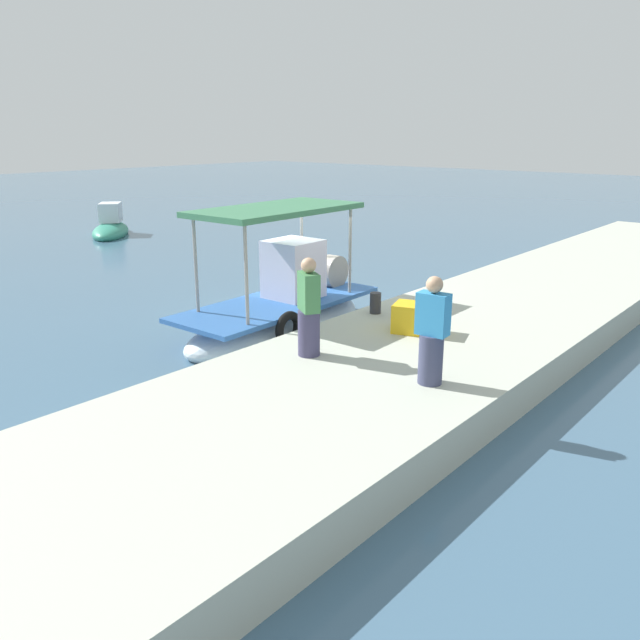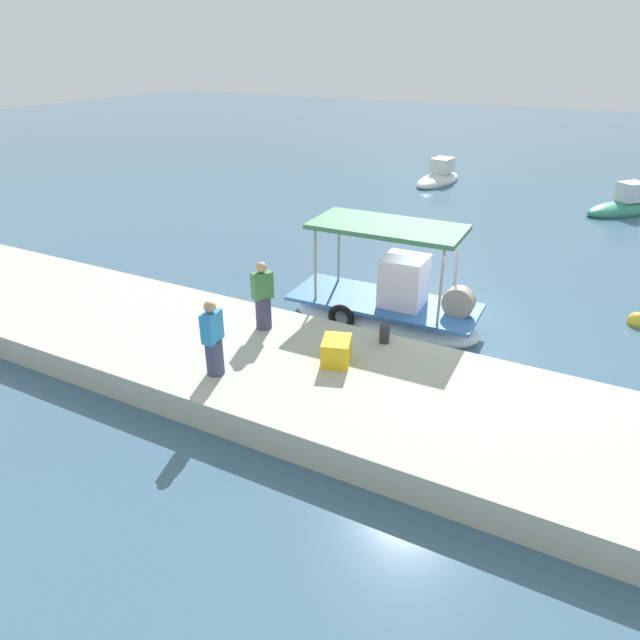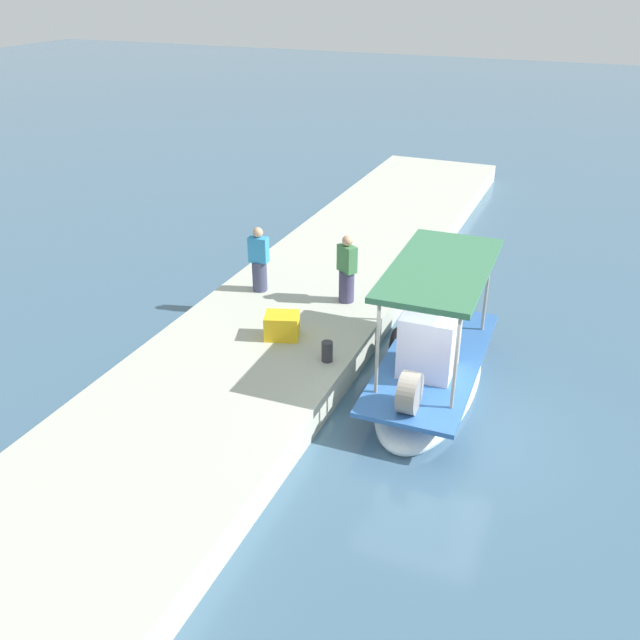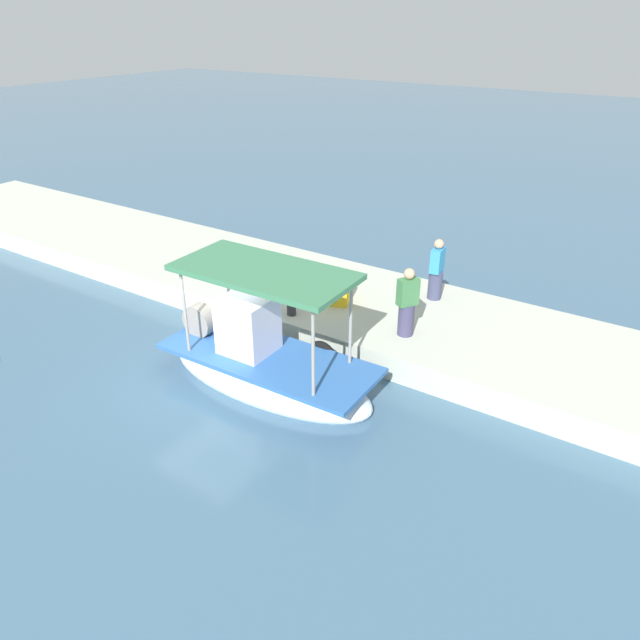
{
  "view_description": "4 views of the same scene",
  "coord_description": "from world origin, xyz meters",
  "px_view_note": "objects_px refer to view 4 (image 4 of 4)",
  "views": [
    {
      "loc": [
        -11.33,
        -10.05,
        4.4
      ],
      "look_at": [
        -2.07,
        -2.18,
        0.78
      ],
      "focal_mm": 35.77,
      "sensor_mm": 36.0,
      "label": 1
    },
    {
      "loc": [
        3.48,
        -13.5,
        7.01
      ],
      "look_at": [
        -1.97,
        -3.07,
        1.18
      ],
      "focal_mm": 31.78,
      "sensor_mm": 36.0,
      "label": 2
    },
    {
      "loc": [
        11.22,
        2.29,
        8.15
      ],
      "look_at": [
        -1.34,
        -2.95,
        1.17
      ],
      "focal_mm": 39.26,
      "sensor_mm": 36.0,
      "label": 3
    },
    {
      "loc": [
        -8.69,
        8.49,
        7.62
      ],
      "look_at": [
        -1.94,
        -1.75,
        1.2
      ],
      "focal_mm": 33.34,
      "sensor_mm": 36.0,
      "label": 4
    }
  ],
  "objects_px": {
    "mooring_bollard": "(291,307)",
    "cargo_crate": "(339,292)",
    "fisherman_near_bollard": "(407,305)",
    "fisherman_by_crate": "(436,272)",
    "main_fishing_boat": "(265,363)"
  },
  "relations": [
    {
      "from": "main_fishing_boat",
      "to": "fisherman_near_bollard",
      "type": "bearing_deg",
      "value": -128.25
    },
    {
      "from": "fisherman_near_bollard",
      "to": "cargo_crate",
      "type": "xyz_separation_m",
      "value": [
        2.3,
        -0.67,
        -0.5
      ]
    },
    {
      "from": "fisherman_near_bollard",
      "to": "fisherman_by_crate",
      "type": "bearing_deg",
      "value": -83.9
    },
    {
      "from": "main_fishing_boat",
      "to": "mooring_bollard",
      "type": "bearing_deg",
      "value": -69.92
    },
    {
      "from": "main_fishing_boat",
      "to": "mooring_bollard",
      "type": "distance_m",
      "value": 2.22
    },
    {
      "from": "fisherman_near_bollard",
      "to": "mooring_bollard",
      "type": "xyz_separation_m",
      "value": [
        2.9,
        0.67,
        -0.55
      ]
    },
    {
      "from": "fisherman_by_crate",
      "to": "mooring_bollard",
      "type": "height_order",
      "value": "fisherman_by_crate"
    },
    {
      "from": "fisherman_near_bollard",
      "to": "cargo_crate",
      "type": "height_order",
      "value": "fisherman_near_bollard"
    },
    {
      "from": "mooring_bollard",
      "to": "cargo_crate",
      "type": "distance_m",
      "value": 1.46
    },
    {
      "from": "main_fishing_boat",
      "to": "fisherman_by_crate",
      "type": "xyz_separation_m",
      "value": [
        -1.91,
        -4.99,
        0.91
      ]
    },
    {
      "from": "fisherman_by_crate",
      "to": "cargo_crate",
      "type": "height_order",
      "value": "fisherman_by_crate"
    },
    {
      "from": "mooring_bollard",
      "to": "fisherman_by_crate",
      "type": "bearing_deg",
      "value": -132.17
    },
    {
      "from": "cargo_crate",
      "to": "fisherman_near_bollard",
      "type": "bearing_deg",
      "value": 163.89
    },
    {
      "from": "fisherman_near_bollard",
      "to": "cargo_crate",
      "type": "distance_m",
      "value": 2.45
    },
    {
      "from": "main_fishing_boat",
      "to": "fisherman_by_crate",
      "type": "bearing_deg",
      "value": -110.88
    }
  ]
}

